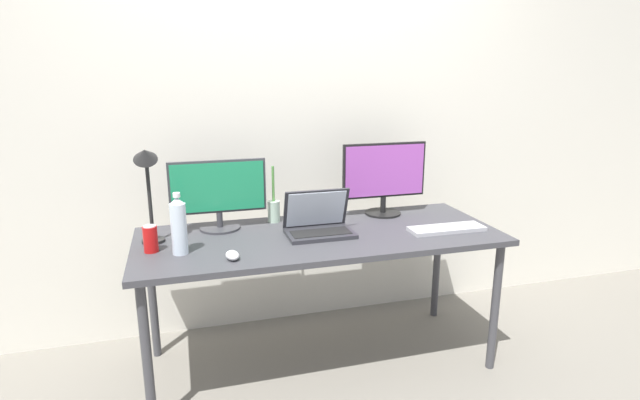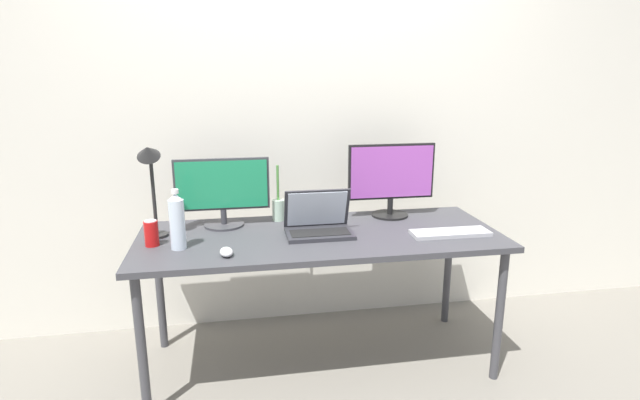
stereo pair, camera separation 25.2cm
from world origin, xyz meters
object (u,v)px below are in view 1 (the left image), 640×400
(water_bottle, at_px, (179,226))
(keyboard_main, at_px, (447,229))
(desk_lamp, at_px, (147,175))
(bamboo_vase, at_px, (274,210))
(monitor_center, at_px, (384,176))
(laptop_silver, at_px, (318,224))
(monitor_left, at_px, (218,193))
(mouse_by_keyboard, at_px, (232,255))
(soda_can_near_keyboard, at_px, (150,239))
(work_desk, at_px, (320,244))

(water_bottle, bearing_deg, keyboard_main, -1.46)
(keyboard_main, height_order, desk_lamp, desk_lamp)
(bamboo_vase, bearing_deg, desk_lamp, -161.41)
(monitor_center, distance_m, laptop_silver, 0.55)
(monitor_left, xyz_separation_m, monitor_center, (0.94, 0.02, 0.03))
(monitor_center, distance_m, keyboard_main, 0.48)
(mouse_by_keyboard, bearing_deg, keyboard_main, -0.89)
(monitor_center, relative_size, soda_can_near_keyboard, 3.96)
(work_desk, distance_m, monitor_center, 0.59)
(keyboard_main, height_order, bamboo_vase, bamboo_vase)
(laptop_silver, distance_m, soda_can_near_keyboard, 0.82)
(mouse_by_keyboard, bearing_deg, monitor_center, 21.39)
(mouse_by_keyboard, relative_size, water_bottle, 0.32)
(laptop_silver, bearing_deg, monitor_left, 155.28)
(monitor_center, xyz_separation_m, soda_can_near_keyboard, (-1.28, -0.28, -0.17))
(soda_can_near_keyboard, height_order, bamboo_vase, bamboo_vase)
(water_bottle, bearing_deg, laptop_silver, 8.37)
(monitor_center, xyz_separation_m, keyboard_main, (0.20, -0.38, -0.22))
(work_desk, height_order, mouse_by_keyboard, mouse_by_keyboard)
(keyboard_main, bearing_deg, water_bottle, 179.14)
(work_desk, xyz_separation_m, bamboo_vase, (-0.19, 0.27, 0.13))
(monitor_left, xyz_separation_m, laptop_silver, (0.48, -0.22, -0.14))
(mouse_by_keyboard, height_order, soda_can_near_keyboard, soda_can_near_keyboard)
(keyboard_main, distance_m, desk_lamp, 1.53)
(work_desk, height_order, laptop_silver, laptop_silver)
(monitor_center, bearing_deg, laptop_silver, -152.11)
(keyboard_main, bearing_deg, soda_can_near_keyboard, 176.84)
(laptop_silver, distance_m, mouse_by_keyboard, 0.53)
(monitor_left, distance_m, desk_lamp, 0.40)
(keyboard_main, xyz_separation_m, soda_can_near_keyboard, (-1.48, 0.10, 0.05))
(laptop_silver, xyz_separation_m, water_bottle, (-0.69, -0.10, 0.08))
(mouse_by_keyboard, bearing_deg, bamboo_vase, 54.65)
(monitor_center, bearing_deg, bamboo_vase, 177.55)
(laptop_silver, bearing_deg, keyboard_main, -11.57)
(water_bottle, xyz_separation_m, soda_can_near_keyboard, (-0.13, 0.06, -0.07))
(work_desk, xyz_separation_m, laptop_silver, (-0.01, 0.00, 0.11))
(monitor_left, xyz_separation_m, water_bottle, (-0.21, -0.32, -0.06))
(soda_can_near_keyboard, bearing_deg, laptop_silver, 2.68)
(monitor_left, bearing_deg, bamboo_vase, 9.65)
(soda_can_near_keyboard, distance_m, desk_lamp, 0.30)
(work_desk, bearing_deg, bamboo_vase, 124.41)
(soda_can_near_keyboard, xyz_separation_m, bamboo_vase, (0.64, 0.31, 0.01))
(work_desk, xyz_separation_m, keyboard_main, (0.65, -0.13, 0.07))
(monitor_left, relative_size, desk_lamp, 1.00)
(monitor_left, relative_size, water_bottle, 1.73)
(desk_lamp, bearing_deg, keyboard_main, -7.51)
(mouse_by_keyboard, bearing_deg, water_bottle, 142.05)
(keyboard_main, height_order, soda_can_near_keyboard, soda_can_near_keyboard)
(work_desk, relative_size, bamboo_vase, 5.91)
(bamboo_vase, bearing_deg, laptop_silver, -56.49)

